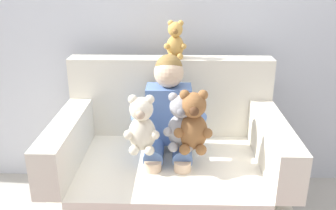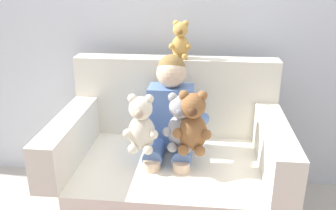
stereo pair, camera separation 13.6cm
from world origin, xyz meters
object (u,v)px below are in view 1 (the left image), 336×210
Objects in this scene: armchair at (169,177)px; plush_honey_on_backrest at (175,41)px; seated_child at (169,120)px; plush_brown at (193,123)px; plush_cream at (142,126)px; plush_grey at (181,123)px.

armchair is 0.83m from plush_honey_on_backrest.
seated_child is 0.22m from plush_brown.
seated_child is 0.23m from plush_cream.
seated_child is at bearing 110.42° from plush_brown.
armchair is 0.46m from plush_brown.
plush_honey_on_backrest is (0.03, 0.32, 0.77)m from armchair.
plush_brown is (0.13, -0.16, 0.06)m from seated_child.
plush_honey_on_backrest is at bearing 83.35° from plush_brown.
armchair is at bearing -68.38° from seated_child.
plush_honey_on_backrest reaches higher than plush_cream.
plush_brown reaches higher than plush_cream.
plush_brown is 0.07m from plush_grey.
plush_brown is at bearing -6.88° from plush_cream.
armchair reaches higher than plush_cream.
armchair is 5.48× the size of plush_honey_on_backrest.
plush_honey_on_backrest is (-0.10, 0.45, 0.35)m from plush_brown.
plush_cream is 0.61m from plush_honey_on_backrest.
plush_honey_on_backrest is at bearing 104.22° from plush_grey.
armchair is 4.01× the size of plush_cream.
armchair is 1.55× the size of seated_child.
plush_grey is at bearing -59.63° from armchair.
plush_brown reaches higher than plush_grey.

